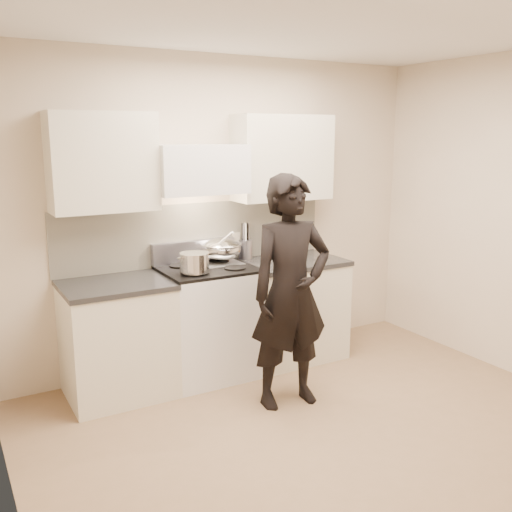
# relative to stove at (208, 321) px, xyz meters

# --- Properties ---
(ground_plane) EXTENTS (4.00, 4.00, 0.00)m
(ground_plane) POSITION_rel_stove_xyz_m (0.30, -1.42, -0.47)
(ground_plane) COLOR #886A4E
(room_shell) EXTENTS (4.04, 3.54, 2.70)m
(room_shell) POSITION_rel_stove_xyz_m (0.24, -1.05, 1.12)
(room_shell) COLOR #C0AE97
(room_shell) RESTS_ON ground
(stove) EXTENTS (0.76, 0.65, 0.96)m
(stove) POSITION_rel_stove_xyz_m (0.00, 0.00, 0.00)
(stove) COLOR silver
(stove) RESTS_ON ground
(counter_right) EXTENTS (0.92, 0.67, 0.92)m
(counter_right) POSITION_rel_stove_xyz_m (0.83, 0.00, -0.01)
(counter_right) COLOR beige
(counter_right) RESTS_ON ground
(counter_left) EXTENTS (0.82, 0.67, 0.92)m
(counter_left) POSITION_rel_stove_xyz_m (-0.78, 0.00, -0.01)
(counter_left) COLOR beige
(counter_left) RESTS_ON ground
(wok) EXTENTS (0.36, 0.45, 0.29)m
(wok) POSITION_rel_stove_xyz_m (0.20, 0.14, 0.58)
(wok) COLOR silver
(wok) RESTS_ON stove
(stock_pot) EXTENTS (0.32, 0.29, 0.16)m
(stock_pot) POSITION_rel_stove_xyz_m (-0.18, -0.14, 0.56)
(stock_pot) COLOR silver
(stock_pot) RESTS_ON stove
(utensil_crock) EXTENTS (0.12, 0.12, 0.33)m
(utensil_crock) POSITION_rel_stove_xyz_m (0.50, 0.25, 0.55)
(utensil_crock) COLOR #A7A8BD
(utensil_crock) RESTS_ON counter_right
(spice_jar) EXTENTS (0.04, 0.04, 0.08)m
(spice_jar) POSITION_rel_stove_xyz_m (0.66, 0.15, 0.49)
(spice_jar) COLOR orange
(spice_jar) RESTS_ON counter_right
(oil_glass) EXTENTS (0.07, 0.07, 0.13)m
(oil_glass) POSITION_rel_stove_xyz_m (1.01, 0.09, 0.51)
(oil_glass) COLOR #B7720C
(oil_glass) RESTS_ON counter_right
(person) EXTENTS (0.68, 0.48, 1.76)m
(person) POSITION_rel_stove_xyz_m (0.32, -0.78, 0.40)
(person) COLOR black
(person) RESTS_ON ground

